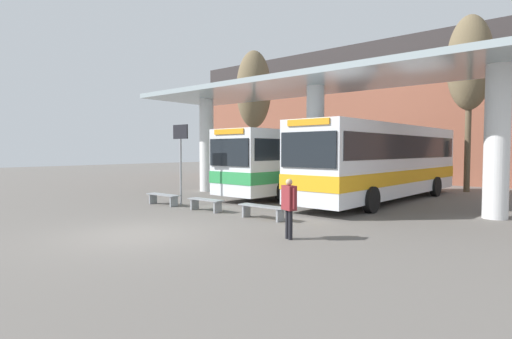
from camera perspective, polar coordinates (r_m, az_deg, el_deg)
The scene contains 12 objects.
ground_plane at distance 11.56m, azimuth -16.55°, elevation -8.90°, with size 100.00×100.00×0.00m, color #605B56.
townhouse_backdrop at distance 30.23m, azimuth 21.58°, elevation 9.59°, with size 40.00×0.58×10.32m.
station_canopy at distance 18.29m, azimuth 8.49°, elevation 9.66°, with size 19.17×5.24×5.41m.
transit_bus_left_bay at distance 21.24m, azimuth 7.32°, elevation 1.40°, with size 3.05×11.66×3.24m.
transit_bus_center_bay at distance 19.18m, azimuth 17.80°, elevation 1.39°, with size 3.04×12.36×3.42m.
waiting_bench_near_pillar at distance 13.43m, azimuth 0.95°, elevation -5.66°, with size 1.82×0.44×0.46m.
waiting_bench_mid_platform at distance 17.29m, azimuth -13.13°, elevation -3.84°, with size 1.77×0.44×0.46m.
waiting_bench_far_platform at distance 15.30m, azimuth -7.19°, elevation -4.67°, with size 1.58×0.44×0.46m.
info_sign_platform at distance 17.27m, azimuth -10.72°, elevation 3.00°, with size 0.90×0.09×3.40m.
pedestrian_waiting at distance 10.41m, azimuth 4.74°, elevation -4.70°, with size 0.57×0.37×1.58m.
poplar_tree_behind_left at distance 25.44m, azimuth 28.22°, elevation 13.12°, with size 2.36×2.36×9.70m.
poplar_tree_behind_right at distance 30.04m, azimuth -0.32°, elevation 11.28°, with size 2.58×2.58×9.65m.
Camera 1 is at (9.44, -6.26, 2.32)m, focal length 28.00 mm.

